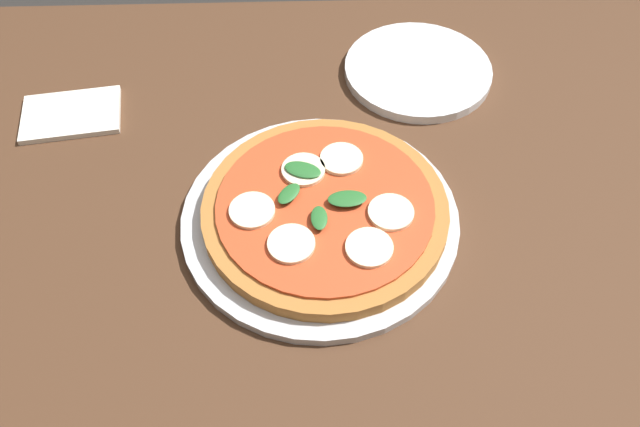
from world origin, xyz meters
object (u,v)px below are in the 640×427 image
dining_table (405,271)px  serving_tray (320,216)px  plate_white (418,70)px  napkin (71,114)px  pizza (325,206)px

dining_table → serving_tray: 0.16m
plate_white → napkin: 0.49m
dining_table → plate_white: size_ratio=5.88×
plate_white → napkin: bearing=8.7°
plate_white → napkin: size_ratio=1.62×
pizza → napkin: pizza is taller
pizza → napkin: (0.34, -0.19, -0.02)m
serving_tray → napkin: (0.33, -0.19, -0.00)m
pizza → plate_white: pizza is taller
dining_table → napkin: size_ratio=9.56×
dining_table → pizza: pizza is taller
dining_table → plate_white: 0.29m
serving_tray → plate_white: bearing=-119.8°
serving_tray → pizza: (-0.01, 0.00, 0.02)m
napkin → plate_white: bearing=-171.3°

